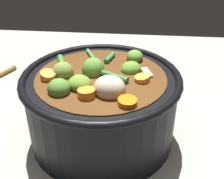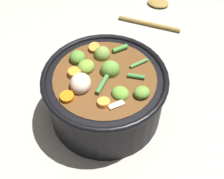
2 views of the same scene
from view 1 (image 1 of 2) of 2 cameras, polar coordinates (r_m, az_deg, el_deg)
The scene contains 2 objects.
ground_plane at distance 0.55m, azimuth -1.96°, elevation -9.09°, with size 1.10×1.10×0.00m, color #9E998E.
cooking_pot at distance 0.51m, azimuth -2.12°, elevation -3.06°, with size 0.27×0.27×0.16m.
Camera 1 is at (-0.42, -0.06, 0.36)m, focal length 45.67 mm.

